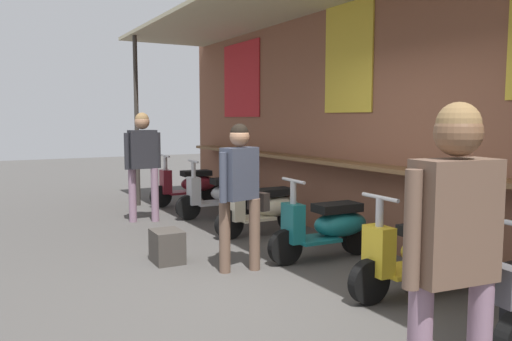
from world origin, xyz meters
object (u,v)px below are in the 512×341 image
at_px(shopper_with_handbag, 241,183).
at_px(shopper_browsing, 143,154).
at_px(shopper_passing, 456,239).
at_px(merchandise_crate, 167,246).
at_px(scooter_maroon, 190,185).
at_px(scooter_silver, 222,194).
at_px(scooter_yellow, 419,253).
at_px(scooter_cream, 266,207).
at_px(scooter_teal, 329,226).

bearing_deg(shopper_with_handbag, shopper_browsing, -13.91).
bearing_deg(shopper_passing, merchandise_crate, 9.10).
xyz_separation_m(scooter_maroon, shopper_with_handbag, (4.23, -1.11, 0.57)).
relative_size(scooter_silver, scooter_yellow, 1.00).
distance_m(scooter_cream, shopper_browsing, 2.24).
bearing_deg(scooter_silver, shopper_browsing, -7.11).
height_order(scooter_maroon, scooter_cream, same).
distance_m(shopper_with_handbag, shopper_passing, 3.17).
bearing_deg(merchandise_crate, shopper_browsing, 169.20).
bearing_deg(scooter_silver, merchandise_crate, 56.05).
distance_m(scooter_maroon, scooter_yellow, 5.68).
relative_size(scooter_maroon, shopper_with_handbag, 0.88).
bearing_deg(scooter_cream, shopper_with_handbag, 51.12).
relative_size(scooter_yellow, shopper_with_handbag, 0.88).
distance_m(scooter_yellow, shopper_browsing, 4.77).
bearing_deg(scooter_cream, scooter_yellow, 90.19).
xyz_separation_m(scooter_silver, shopper_passing, (5.98, -1.56, 0.67)).
relative_size(shopper_browsing, merchandise_crate, 4.30).
height_order(scooter_silver, scooter_yellow, same).
height_order(shopper_with_handbag, merchandise_crate, shopper_with_handbag).
distance_m(scooter_cream, shopper_with_handbag, 1.86).
distance_m(scooter_maroon, scooter_silver, 1.38).
distance_m(shopper_with_handbag, merchandise_crate, 1.19).
xyz_separation_m(scooter_cream, merchandise_crate, (0.68, -1.70, -0.20)).
bearing_deg(shopper_passing, scooter_cream, -12.11).
distance_m(scooter_maroon, scooter_cream, 2.85).
relative_size(scooter_maroon, shopper_passing, 0.81).
relative_size(scooter_yellow, shopper_browsing, 0.81).
height_order(scooter_maroon, shopper_passing, shopper_passing).
bearing_deg(scooter_teal, shopper_passing, 65.58).
height_order(scooter_cream, scooter_teal, same).
bearing_deg(scooter_silver, scooter_teal, 94.45).
relative_size(scooter_teal, shopper_browsing, 0.81).
xyz_separation_m(scooter_silver, shopper_with_handbag, (2.84, -1.11, 0.57)).
xyz_separation_m(scooter_maroon, merchandise_crate, (3.53, -1.70, -0.20)).
relative_size(scooter_silver, shopper_with_handbag, 0.88).
bearing_deg(scooter_yellow, scooter_teal, -88.02).
height_order(scooter_maroon, scooter_silver, same).
bearing_deg(scooter_silver, scooter_yellow, 94.45).
bearing_deg(scooter_yellow, shopper_passing, 49.13).
bearing_deg(shopper_passing, scooter_yellow, -35.88).
distance_m(scooter_cream, scooter_yellow, 2.83).
bearing_deg(shopper_browsing, shopper_passing, -4.46).
relative_size(scooter_yellow, shopper_passing, 0.81).
relative_size(scooter_maroon, scooter_silver, 1.00).
height_order(scooter_cream, merchandise_crate, scooter_cream).
bearing_deg(scooter_teal, scooter_maroon, -87.42).
distance_m(scooter_teal, shopper_with_handbag, 1.25).
bearing_deg(scooter_maroon, shopper_browsing, 44.01).
relative_size(scooter_cream, shopper_passing, 0.81).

